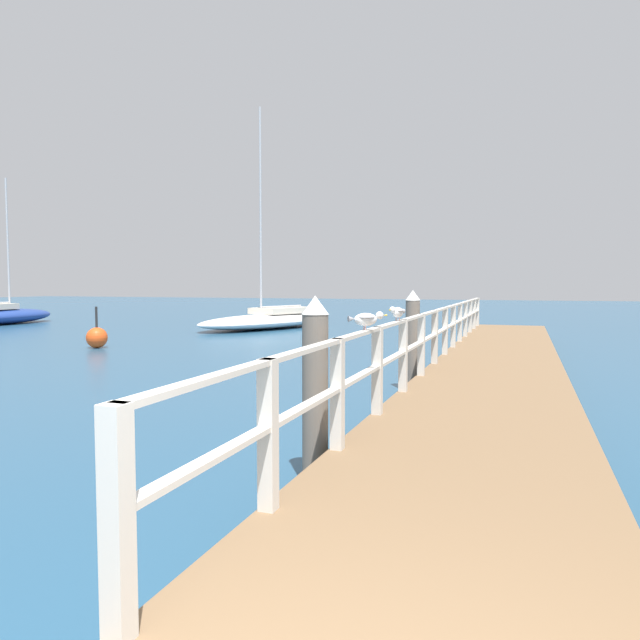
{
  "coord_description": "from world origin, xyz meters",
  "views": [
    {
      "loc": [
        0.52,
        -1.3,
        2.16
      ],
      "look_at": [
        -2.53,
        7.33,
        1.59
      ],
      "focal_mm": 32.52,
      "sensor_mm": 36.0,
      "label": 1
    }
  ],
  "objects_px": {
    "seagull_foreground": "(366,319)",
    "boat_2": "(268,320)",
    "seagull_background": "(397,312)",
    "boat_4": "(5,315)",
    "dock_piling_near": "(315,390)",
    "channel_buoy": "(97,337)",
    "dock_piling_far": "(412,341)"
  },
  "relations": [
    {
      "from": "dock_piling_far",
      "to": "boat_2",
      "type": "distance_m",
      "value": 17.38
    },
    {
      "from": "dock_piling_near",
      "to": "boat_2",
      "type": "relative_size",
      "value": 0.19
    },
    {
      "from": "boat_4",
      "to": "channel_buoy",
      "type": "xyz_separation_m",
      "value": [
        12.82,
        -7.86,
        -0.11
      ]
    },
    {
      "from": "dock_piling_near",
      "to": "boat_4",
      "type": "distance_m",
      "value": 30.2
    },
    {
      "from": "boat_2",
      "to": "dock_piling_far",
      "type": "bearing_deg",
      "value": 142.93
    },
    {
      "from": "dock_piling_far",
      "to": "boat_4",
      "type": "relative_size",
      "value": 0.26
    },
    {
      "from": "channel_buoy",
      "to": "boat_4",
      "type": "bearing_deg",
      "value": 148.48
    },
    {
      "from": "seagull_foreground",
      "to": "boat_4",
      "type": "height_order",
      "value": "boat_4"
    },
    {
      "from": "dock_piling_near",
      "to": "seagull_background",
      "type": "xyz_separation_m",
      "value": [
        0.38,
        2.4,
        0.73
      ]
    },
    {
      "from": "dock_piling_near",
      "to": "dock_piling_far",
      "type": "relative_size",
      "value": 1.0
    },
    {
      "from": "dock_piling_near",
      "to": "channel_buoy",
      "type": "xyz_separation_m",
      "value": [
        -11.49,
        10.06,
        -0.67
      ]
    },
    {
      "from": "dock_piling_near",
      "to": "boat_4",
      "type": "bearing_deg",
      "value": 143.6
    },
    {
      "from": "seagull_background",
      "to": "boat_4",
      "type": "bearing_deg",
      "value": -20.18
    },
    {
      "from": "seagull_background",
      "to": "boat_4",
      "type": "xyz_separation_m",
      "value": [
        -24.68,
        15.51,
        -1.29
      ]
    },
    {
      "from": "dock_piling_near",
      "to": "boat_2",
      "type": "xyz_separation_m",
      "value": [
        -9.73,
        20.08,
        -0.61
      ]
    },
    {
      "from": "dock_piling_near",
      "to": "boat_2",
      "type": "distance_m",
      "value": 22.32
    },
    {
      "from": "channel_buoy",
      "to": "dock_piling_near",
      "type": "bearing_deg",
      "value": -41.2
    },
    {
      "from": "dock_piling_near",
      "to": "channel_buoy",
      "type": "relative_size",
      "value": 1.45
    },
    {
      "from": "dock_piling_far",
      "to": "channel_buoy",
      "type": "bearing_deg",
      "value": 159.22
    },
    {
      "from": "boat_4",
      "to": "dock_piling_near",
      "type": "bearing_deg",
      "value": -40.15
    },
    {
      "from": "boat_2",
      "to": "boat_4",
      "type": "xyz_separation_m",
      "value": [
        -14.58,
        -2.16,
        0.06
      ]
    },
    {
      "from": "dock_piling_near",
      "to": "channel_buoy",
      "type": "distance_m",
      "value": 15.29
    },
    {
      "from": "dock_piling_far",
      "to": "seagull_foreground",
      "type": "height_order",
      "value": "dock_piling_far"
    },
    {
      "from": "boat_4",
      "to": "boat_2",
      "type": "bearing_deg",
      "value": 4.68
    },
    {
      "from": "boat_4",
      "to": "dock_piling_far",
      "type": "bearing_deg",
      "value": -30.45
    },
    {
      "from": "dock_piling_far",
      "to": "seagull_background",
      "type": "bearing_deg",
      "value": -83.45
    },
    {
      "from": "dock_piling_far",
      "to": "seagull_background",
      "type": "relative_size",
      "value": 4.29
    },
    {
      "from": "seagull_foreground",
      "to": "boat_4",
      "type": "relative_size",
      "value": 0.05
    },
    {
      "from": "seagull_foreground",
      "to": "channel_buoy",
      "type": "xyz_separation_m",
      "value": [
        -11.88,
        9.41,
        -1.4
      ]
    },
    {
      "from": "seagull_foreground",
      "to": "boat_2",
      "type": "relative_size",
      "value": 0.04
    },
    {
      "from": "dock_piling_near",
      "to": "seagull_foreground",
      "type": "xyz_separation_m",
      "value": [
        0.39,
        0.65,
        0.73
      ]
    },
    {
      "from": "seagull_background",
      "to": "boat_4",
      "type": "relative_size",
      "value": 0.06
    }
  ]
}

